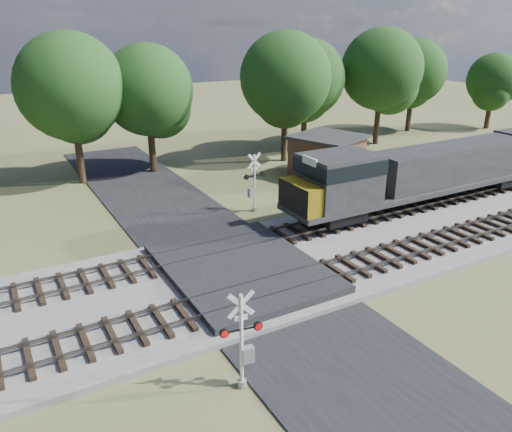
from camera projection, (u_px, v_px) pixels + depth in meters
ground at (246, 280)px, 24.37m from camera, size 160.00×160.00×0.00m
ballast_bed at (392, 234)px, 29.29m from camera, size 140.00×10.00×0.30m
road at (246, 279)px, 24.36m from camera, size 7.00×60.00×0.08m
crossing_panel at (241, 270)px, 24.67m from camera, size 7.00×9.00×0.62m
track_near at (322, 274)px, 24.02m from camera, size 140.00×2.60×0.33m
track_far at (270, 238)px, 28.09m from camera, size 140.00×2.60×0.33m
crossing_signal_near at (244, 348)px, 16.69m from camera, size 1.50×0.36×3.74m
crossing_signal_far at (253, 188)px, 32.58m from camera, size 1.60×0.36×3.98m
equipment_shed at (327, 156)px, 40.03m from camera, size 6.39×6.39×3.39m
treeline at (192, 85)px, 41.06m from camera, size 77.60×11.76×11.54m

